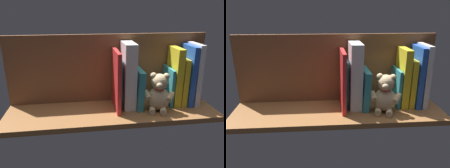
% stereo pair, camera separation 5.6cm
% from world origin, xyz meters
% --- Properties ---
extents(ground_plane, '(0.88, 0.26, 0.02)m').
position_xyz_m(ground_plane, '(0.00, 0.00, -0.01)').
color(ground_plane, brown).
extents(shelf_back_panel, '(0.88, 0.02, 0.31)m').
position_xyz_m(shelf_back_panel, '(0.00, -0.11, 0.15)').
color(shelf_back_panel, brown).
rests_on(shelf_back_panel, ground_plane).
extents(book_0, '(0.03, 0.13, 0.27)m').
position_xyz_m(book_0, '(-0.37, -0.03, 0.13)').
color(book_0, silver).
rests_on(book_0, ground_plane).
extents(book_1, '(0.02, 0.13, 0.26)m').
position_xyz_m(book_1, '(-0.34, -0.03, 0.13)').
color(book_1, blue).
rests_on(book_1, ground_plane).
extents(book_2, '(0.02, 0.12, 0.21)m').
position_xyz_m(book_2, '(-0.32, -0.04, 0.10)').
color(book_2, yellow).
rests_on(book_2, ground_plane).
extents(book_3, '(0.03, 0.12, 0.25)m').
position_xyz_m(book_3, '(-0.28, -0.04, 0.13)').
color(book_3, yellow).
rests_on(book_3, ground_plane).
extents(book_4, '(0.01, 0.12, 0.17)m').
position_xyz_m(book_4, '(-0.26, -0.04, 0.08)').
color(book_4, teal).
rests_on(book_4, ground_plane).
extents(teddy_bear, '(0.13, 0.12, 0.16)m').
position_xyz_m(teddy_bear, '(-0.19, 0.03, 0.07)').
color(teddy_bear, '#D1B284').
rests_on(teddy_bear, ground_plane).
extents(book_5, '(0.03, 0.14, 0.17)m').
position_xyz_m(book_5, '(-0.12, -0.03, 0.08)').
color(book_5, teal).
rests_on(book_5, ground_plane).
extents(dictionary_thick_white, '(0.05, 0.13, 0.28)m').
position_xyz_m(dictionary_thick_white, '(-0.07, -0.03, 0.14)').
color(dictionary_thick_white, white).
rests_on(dictionary_thick_white, ground_plane).
extents(book_6, '(0.01, 0.10, 0.20)m').
position_xyz_m(book_6, '(-0.04, -0.05, 0.10)').
color(book_6, teal).
rests_on(book_6, ground_plane).
extents(book_7, '(0.02, 0.16, 0.25)m').
position_xyz_m(book_7, '(-0.02, -0.02, 0.13)').
color(book_7, red).
rests_on(book_7, ground_plane).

